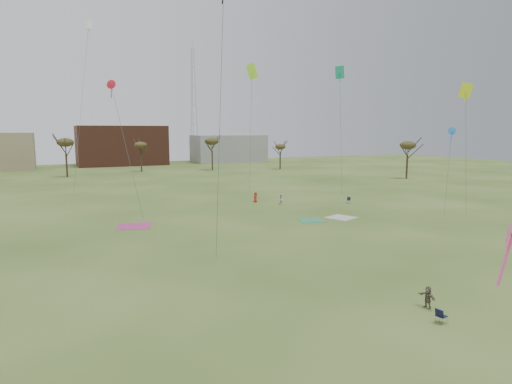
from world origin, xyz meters
name	(u,v)px	position (x,y,z in m)	size (l,w,h in m)	color
ground	(339,305)	(0.00, 0.00, 0.00)	(260.00, 260.00, 0.00)	#35531A
spectator_fore_c	(428,297)	(4.53, -2.65, 0.68)	(1.27, 0.40, 1.36)	brown
spectator_mid_e	(281,199)	(14.24, 33.60, 0.78)	(0.76, 0.59, 1.57)	silver
flyer_far_b	(255,197)	(11.90, 37.30, 0.77)	(0.75, 0.49, 1.54)	red
blanket_cream	(341,218)	(16.50, 22.26, 0.00)	(3.07, 3.07, 0.03)	beige
blanket_plum	(134,226)	(-7.45, 28.22, 0.00)	(3.62, 3.62, 0.03)	#B43775
blanket_olive	(311,220)	(12.23, 22.47, 0.00)	(2.82, 2.82, 0.03)	#348F5F
camp_chair_center	(441,319)	(3.58, -4.54, 0.26)	(0.62, 0.59, 0.87)	#121632
camp_chair_right	(349,201)	(24.07, 30.76, 0.26)	(0.73, 0.74, 0.87)	#131935
kites_aloft	(187,38)	(-2.23, 23.79, 19.99)	(56.86, 74.19, 27.57)	#A7F528
tree_line	(113,147)	(-2.85, 79.12, 7.09)	(117.44, 49.32, 8.91)	#3A2B1E
building_brick	(121,145)	(5.00, 120.00, 6.00)	(26.00, 16.00, 12.00)	brown
building_grey	(229,148)	(40.00, 118.00, 4.50)	(24.00, 12.00, 9.00)	gray
radio_tower	(193,105)	(30.00, 125.00, 19.21)	(1.51, 1.72, 41.00)	#9EA3A8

